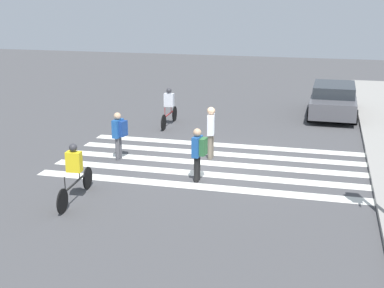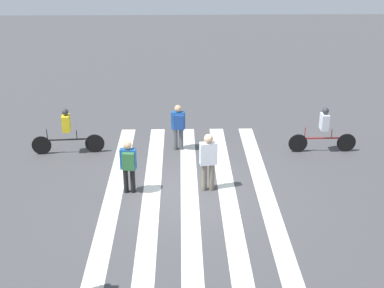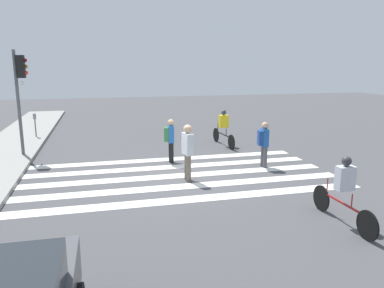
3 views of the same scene
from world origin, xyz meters
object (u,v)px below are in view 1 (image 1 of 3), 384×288
(car_parked_far_curb, at_px, (333,99))
(cyclist_mid_street, at_px, (75,170))
(pedestrian_child_with_backpack, at_px, (211,130))
(pedestrian_adult_yellow_jacket, at_px, (119,132))
(pedestrian_adult_tall_backpack, at_px, (198,151))
(cyclist_near_curb, at_px, (169,105))

(car_parked_far_curb, bearing_deg, cyclist_mid_street, -28.04)
(pedestrian_child_with_backpack, bearing_deg, car_parked_far_curb, -36.38)
(pedestrian_adult_yellow_jacket, bearing_deg, cyclist_mid_street, -165.81)
(pedestrian_adult_yellow_jacket, height_order, car_parked_far_curb, pedestrian_adult_yellow_jacket)
(pedestrian_adult_tall_backpack, bearing_deg, pedestrian_child_with_backpack, 9.55)
(pedestrian_adult_tall_backpack, relative_size, cyclist_mid_street, 0.67)
(pedestrian_adult_yellow_jacket, relative_size, cyclist_mid_street, 0.67)
(pedestrian_adult_yellow_jacket, xyz_separation_m, car_parked_far_curb, (-8.51, 6.96, -0.20))
(pedestrian_adult_tall_backpack, relative_size, pedestrian_child_with_backpack, 0.91)
(pedestrian_adult_yellow_jacket, xyz_separation_m, cyclist_near_curb, (-4.91, 0.28, -0.08))
(cyclist_mid_street, relative_size, cyclist_near_curb, 1.05)
(pedestrian_adult_tall_backpack, xyz_separation_m, pedestrian_adult_yellow_jacket, (-1.43, -3.07, -0.00))
(pedestrian_adult_tall_backpack, xyz_separation_m, cyclist_near_curb, (-6.34, -2.80, -0.09))
(pedestrian_child_with_backpack, relative_size, cyclist_near_curb, 0.77)
(pedestrian_adult_yellow_jacket, relative_size, car_parked_far_curb, 0.34)
(car_parked_far_curb, bearing_deg, pedestrian_adult_yellow_jacket, -38.50)
(cyclist_near_curb, height_order, car_parked_far_curb, cyclist_near_curb)
(pedestrian_adult_tall_backpack, height_order, pedestrian_child_with_backpack, pedestrian_child_with_backpack)
(car_parked_far_curb, bearing_deg, cyclist_near_curb, -60.90)
(pedestrian_child_with_backpack, height_order, cyclist_near_curb, pedestrian_child_with_backpack)
(pedestrian_adult_tall_backpack, distance_m, cyclist_near_curb, 6.93)
(pedestrian_adult_tall_backpack, relative_size, car_parked_far_curb, 0.34)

